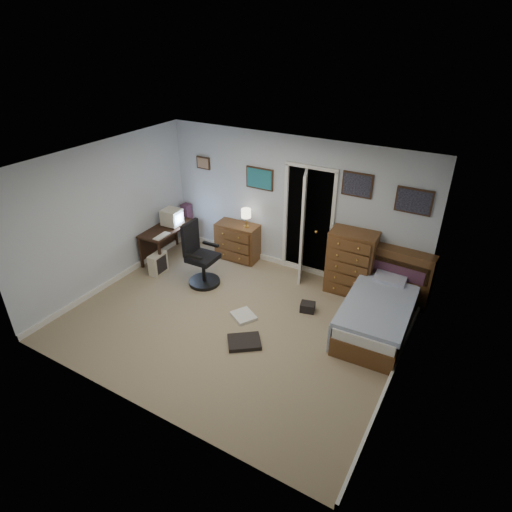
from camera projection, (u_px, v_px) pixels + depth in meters
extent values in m
cube|color=#9E876D|center=(233.00, 322.00, 6.74)|extent=(5.00, 4.00, 0.02)
cube|color=black|center=(167.00, 228.00, 8.22)|extent=(0.58, 1.17, 0.04)
cube|color=black|center=(141.00, 253.00, 8.05)|extent=(0.05, 0.05, 0.63)
cube|color=black|center=(160.00, 258.00, 7.87)|extent=(0.05, 0.05, 0.63)
cube|color=black|center=(176.00, 231.00, 8.89)|extent=(0.05, 0.05, 0.63)
cube|color=black|center=(194.00, 235.00, 8.71)|extent=(0.05, 0.05, 0.63)
cube|color=black|center=(158.00, 239.00, 8.46)|extent=(0.07, 1.06, 0.44)
cube|color=beige|center=(172.00, 217.00, 8.23)|extent=(0.35, 0.33, 0.30)
cube|color=#8CB2F2|center=(179.00, 219.00, 8.16)|extent=(0.02, 0.25, 0.19)
cube|color=beige|center=(173.00, 225.00, 8.31)|extent=(0.23, 0.23, 0.02)
cube|color=beige|center=(162.00, 236.00, 7.86)|extent=(0.15, 0.36, 0.02)
cube|color=beige|center=(158.00, 263.00, 7.93)|extent=(0.19, 0.38, 0.40)
cube|color=black|center=(162.00, 265.00, 7.89)|extent=(0.02, 0.27, 0.31)
cylinder|color=black|center=(204.00, 282.00, 7.69)|extent=(0.57, 0.57, 0.06)
cylinder|color=black|center=(204.00, 270.00, 7.57)|extent=(0.07, 0.07, 0.43)
cube|color=black|center=(203.00, 258.00, 7.45)|extent=(0.48, 0.48, 0.09)
cube|color=black|center=(190.00, 238.00, 7.39)|extent=(0.08, 0.43, 0.59)
cube|color=black|center=(194.00, 257.00, 7.18)|extent=(0.32, 0.06, 0.04)
cube|color=black|center=(211.00, 244.00, 7.58)|extent=(0.32, 0.06, 0.04)
cube|color=maroon|center=(188.00, 223.00, 8.96)|extent=(0.18, 0.18, 0.85)
cube|color=brown|center=(238.00, 241.00, 8.35)|extent=(0.85, 0.46, 0.73)
cylinder|color=gold|center=(246.00, 226.00, 8.08)|extent=(0.12, 0.12, 0.02)
cylinder|color=gold|center=(246.00, 221.00, 8.03)|extent=(0.02, 0.02, 0.22)
cylinder|color=beige|center=(246.00, 213.00, 7.95)|extent=(0.19, 0.19, 0.17)
cube|color=black|center=(315.00, 217.00, 7.84)|extent=(0.90, 0.60, 2.00)
cube|color=white|center=(285.00, 218.00, 7.78)|extent=(0.06, 0.05, 2.00)
cube|color=white|center=(332.00, 228.00, 7.39)|extent=(0.06, 0.05, 2.00)
cube|color=white|center=(312.00, 167.00, 7.09)|extent=(0.96, 0.05, 0.06)
cube|color=white|center=(303.00, 225.00, 7.53)|extent=(0.31, 0.77, 2.00)
sphere|color=gold|center=(316.00, 232.00, 7.27)|extent=(0.06, 0.06, 0.06)
cube|color=brown|center=(351.00, 262.00, 7.23)|extent=(0.79, 0.50, 1.13)
cube|color=brown|center=(399.00, 276.00, 7.02)|extent=(1.06, 0.32, 0.95)
cube|color=black|center=(399.00, 269.00, 6.88)|extent=(0.97, 0.16, 0.32)
cube|color=maroon|center=(399.00, 271.00, 6.90)|extent=(0.85, 0.17, 0.23)
cube|color=brown|center=(376.00, 321.00, 6.48)|extent=(0.96, 1.81, 0.31)
cube|color=white|center=(378.00, 309.00, 6.36)|extent=(0.92, 1.77, 0.16)
cube|color=#526699|center=(378.00, 306.00, 6.25)|extent=(1.00, 1.55, 0.09)
cube|color=#526699|center=(345.00, 311.00, 6.55)|extent=(0.10, 1.51, 0.48)
cube|color=#6B75AC|center=(390.00, 280.00, 6.81)|extent=(0.50, 0.36, 0.12)
cube|color=#331E11|center=(203.00, 163.00, 8.22)|extent=(0.30, 0.03, 0.24)
cube|color=brown|center=(203.00, 163.00, 8.21)|extent=(0.25, 0.01, 0.19)
cube|color=#331E11|center=(260.00, 178.00, 7.72)|extent=(0.55, 0.03, 0.40)
cube|color=#0B2E51|center=(259.00, 179.00, 7.71)|extent=(0.50, 0.01, 0.35)
cube|color=#331E11|center=(357.00, 185.00, 6.83)|extent=(0.50, 0.03, 0.40)
cube|color=black|center=(357.00, 185.00, 6.82)|extent=(0.45, 0.01, 0.35)
cube|color=#331E11|center=(414.00, 201.00, 6.48)|extent=(0.55, 0.03, 0.40)
cube|color=black|center=(414.00, 201.00, 6.47)|extent=(0.50, 0.01, 0.35)
cube|color=black|center=(244.00, 342.00, 6.25)|extent=(0.60, 0.58, 0.06)
cube|color=silver|center=(244.00, 316.00, 6.81)|extent=(0.48, 0.46, 0.05)
cube|color=black|center=(308.00, 307.00, 6.94)|extent=(0.27, 0.24, 0.15)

